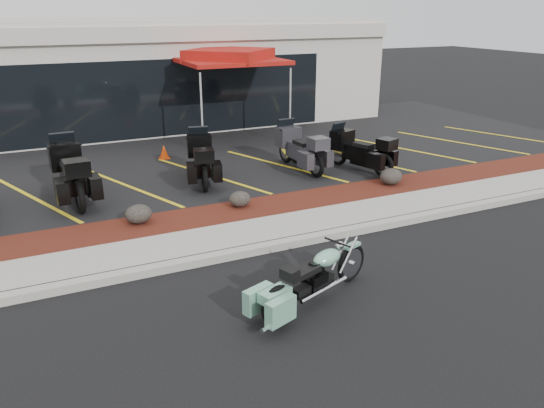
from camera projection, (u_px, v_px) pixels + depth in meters
name	position (u px, v px, depth m)	size (l,w,h in m)	color
ground	(309.00, 266.00, 9.63)	(90.00, 90.00, 0.00)	black
curb	(287.00, 243.00, 10.37)	(24.00, 0.25, 0.15)	gray
sidewalk	(272.00, 230.00, 10.97)	(24.00, 1.20, 0.15)	gray
mulch_bed	(250.00, 211.00, 11.99)	(24.00, 1.20, 0.16)	#35150C
upper_lot	(183.00, 155.00, 16.58)	(26.00, 9.60, 0.15)	black
dealership_building	(137.00, 72.00, 21.24)	(18.00, 8.16, 4.00)	#A7A196
boulder_left	(138.00, 214.00, 11.06)	(0.56, 0.47, 0.40)	black
boulder_mid	(240.00, 199.00, 12.00)	(0.50, 0.42, 0.35)	black
boulder_right	(391.00, 177.00, 13.49)	(0.59, 0.49, 0.42)	black
hero_cruiser	(351.00, 258.00, 8.93)	(2.54, 0.64, 0.89)	#72B293
touring_black_front	(65.00, 161.00, 12.93)	(2.51, 0.96, 1.46)	black
touring_black_mid	(199.00, 150.00, 14.30)	(2.24, 0.86, 1.30)	black
touring_grey	(286.00, 141.00, 15.28)	(2.25, 0.86, 1.31)	#313036
touring_black_rear	(338.00, 144.00, 15.07)	(2.15, 0.82, 1.25)	black
traffic_cone	(164.00, 152.00, 15.87)	(0.29, 0.29, 0.41)	#DB3B07
popup_canopy	(229.00, 58.00, 17.40)	(3.33, 3.33, 3.00)	silver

